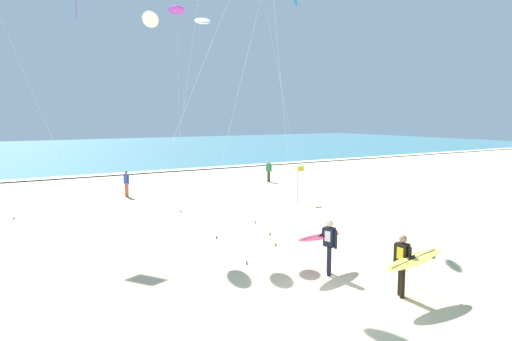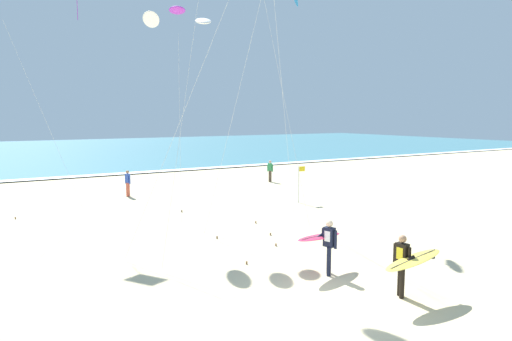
# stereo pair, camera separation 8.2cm
# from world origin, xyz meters

# --- Properties ---
(ground_plane) EXTENTS (160.00, 160.00, 0.00)m
(ground_plane) POSITION_xyz_m (0.00, 0.00, 0.00)
(ground_plane) COLOR beige
(ocean_water) EXTENTS (160.00, 60.00, 0.08)m
(ocean_water) POSITION_xyz_m (0.00, 58.90, 0.04)
(ocean_water) COLOR teal
(ocean_water) RESTS_ON ground
(shoreline_foam) EXTENTS (160.00, 1.36, 0.01)m
(shoreline_foam) POSITION_xyz_m (0.00, 29.20, 0.09)
(shoreline_foam) COLOR white
(shoreline_foam) RESTS_ON ocean_water
(surfer_lead) EXTENTS (2.16, 1.00, 1.71)m
(surfer_lead) POSITION_xyz_m (2.11, -0.98, 1.05)
(surfer_lead) COLOR black
(surfer_lead) RESTS_ON ground
(surfer_trailing) EXTENTS (2.11, 1.13, 1.71)m
(surfer_trailing) POSITION_xyz_m (1.54, 1.72, 1.04)
(surfer_trailing) COLOR black
(surfer_trailing) RESTS_ON ground
(kite_arc_violet_near) EXTENTS (3.18, 3.71, 9.39)m
(kite_arc_violet_near) POSITION_xyz_m (0.17, 10.00, 9.01)
(kite_arc_violet_near) COLOR white
(kite_arc_violet_near) RESTS_ON ground
(bystander_green_top) EXTENTS (0.30, 0.46, 1.59)m
(bystander_green_top) POSITION_xyz_m (10.85, 19.16, 0.81)
(bystander_green_top) COLOR #4C3D2D
(bystander_green_top) RESTS_ON ground
(bystander_blue_top) EXTENTS (0.27, 0.48, 1.59)m
(bystander_blue_top) POSITION_xyz_m (0.16, 18.46, 0.81)
(bystander_blue_top) COLOR #D8593F
(bystander_blue_top) RESTS_ON ground
(lifeguard_flag) EXTENTS (0.45, 0.05, 2.10)m
(lifeguard_flag) POSITION_xyz_m (7.83, 11.49, 1.27)
(lifeguard_flag) COLOR silver
(lifeguard_flag) RESTS_ON ground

